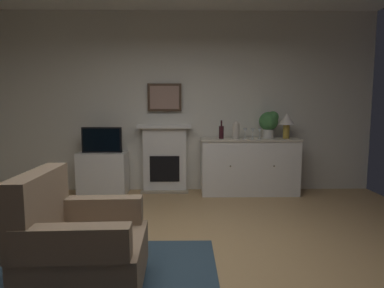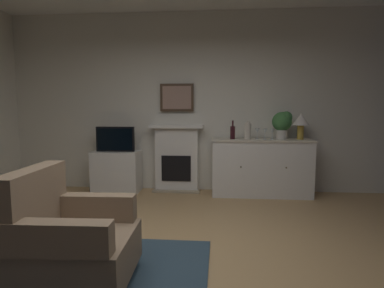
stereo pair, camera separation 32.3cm
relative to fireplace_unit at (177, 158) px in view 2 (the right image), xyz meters
name	(u,v)px [view 2 (the right image)]	position (x,y,z in m)	size (l,w,h in m)	color
ground_plane	(170,275)	(0.29, -2.61, -0.60)	(6.29, 5.54, 0.10)	tan
wall_rear	(195,103)	(0.29, 0.13, 0.91)	(6.29, 0.06, 2.92)	silver
fireplace_unit	(177,158)	(0.00, 0.00, 0.00)	(0.87, 0.30, 1.10)	white
framed_picture	(177,98)	(0.00, 0.05, 0.99)	(0.55, 0.04, 0.45)	#473323
sideboard_cabinet	(261,167)	(1.36, -0.18, -0.10)	(1.55, 0.49, 0.89)	white
table_lamp	(301,121)	(1.94, -0.18, 0.62)	(0.26, 0.26, 0.40)	#B79338
wine_bottle	(233,132)	(0.90, -0.21, 0.45)	(0.08, 0.08, 0.29)	#331419
wine_glass_left	(257,131)	(1.28, -0.17, 0.47)	(0.07, 0.07, 0.16)	silver
wine_glass_center	(265,132)	(1.39, -0.23, 0.47)	(0.07, 0.07, 0.16)	silver
wine_glass_right	(272,132)	(1.50, -0.24, 0.47)	(0.07, 0.07, 0.16)	silver
vase_decorative	(248,130)	(1.13, -0.23, 0.48)	(0.11, 0.11, 0.28)	beige
tv_cabinet	(117,172)	(-0.97, -0.16, -0.21)	(0.75, 0.42, 0.67)	white
tv_set	(115,139)	(-0.97, -0.19, 0.33)	(0.62, 0.07, 0.40)	black
potted_plant_small	(283,123)	(1.67, -0.13, 0.60)	(0.30, 0.30, 0.43)	beige
armchair	(69,239)	(-0.42, -2.94, -0.17)	(0.84, 0.81, 0.92)	#8C7259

